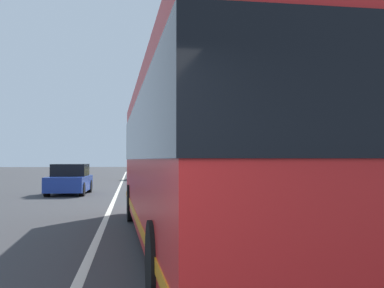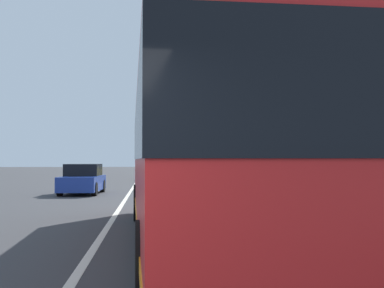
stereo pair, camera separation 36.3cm
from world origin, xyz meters
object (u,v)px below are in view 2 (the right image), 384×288
motorcycle_far_end (318,215)px  utility_pole (384,63)px  car_ahead_same_lane (83,180)px  car_behind_bus (159,170)px  coach_bus (201,152)px  motorcycle_angled (367,237)px

motorcycle_far_end → utility_pole: (0.71, -1.91, 3.54)m
car_ahead_same_lane → utility_pole: bearing=36.9°
car_behind_bus → motorcycle_far_end: bearing=-171.5°
car_ahead_same_lane → utility_pole: utility_pole is taller
car_ahead_same_lane → coach_bus: bearing=19.2°
motorcycle_angled → utility_pole: utility_pole is taller
coach_bus → motorcycle_far_end: coach_bus is taller
car_ahead_same_lane → motorcycle_far_end: bearing=29.5°
motorcycle_far_end → utility_pole: utility_pole is taller
coach_bus → motorcycle_far_end: size_ratio=5.29×
utility_pole → motorcycle_far_end: bearing=110.5°
motorcycle_far_end → car_ahead_same_lane: size_ratio=0.58×
motorcycle_angled → utility_pole: 5.46m
motorcycle_angled → car_behind_bus: (33.50, 2.72, 0.31)m
motorcycle_far_end → motorcycle_angled: bearing=177.9°
motorcycle_far_end → car_behind_bus: bearing=7.7°
motorcycle_far_end → car_ahead_same_lane: (13.66, 6.97, 0.21)m
car_behind_bus → car_ahead_same_lane: bearing=169.6°
motorcycle_angled → car_ahead_same_lane: bearing=25.3°
car_behind_bus → motorcycle_angled: bearing=-172.4°
motorcycle_angled → motorcycle_far_end: motorcycle_far_end is taller
motorcycle_far_end → car_behind_bus: size_ratio=0.54×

